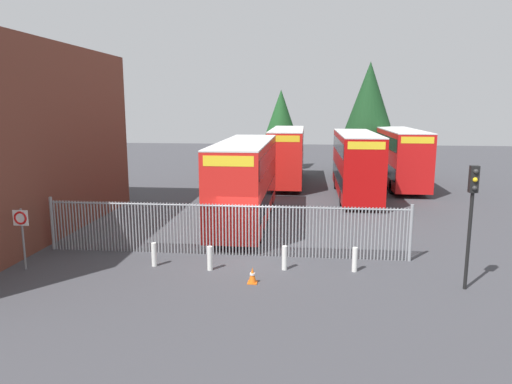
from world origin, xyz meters
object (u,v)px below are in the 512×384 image
object	(u,v)px
double_decker_bus_behind_fence_right	(400,155)
bollard_center_front	(210,258)
bollard_near_right	(285,258)
speed_limit_sign_post	(21,225)
double_decker_bus_far_back	(287,154)
traffic_light_kerbside	(472,205)
double_decker_bus_behind_fence_left	(356,162)
bollard_far_right	(355,260)
double_decker_bus_near_gate	(245,179)
bollard_near_left	(154,254)
traffic_cone_by_gate	(252,275)

from	to	relation	value
double_decker_bus_behind_fence_right	bollard_center_front	distance (m)	23.24
bollard_near_right	speed_limit_sign_post	xyz separation A→B (m)	(-10.00, -1.02, 1.30)
double_decker_bus_behind_fence_right	double_decker_bus_far_back	xyz separation A→B (m)	(-8.80, 0.38, 0.00)
double_decker_bus_far_back	traffic_light_kerbside	world-z (taller)	double_decker_bus_far_back
bollard_center_front	traffic_light_kerbside	bearing A→B (deg)	-5.88
double_decker_bus_behind_fence_left	bollard_far_right	size ratio (longest dim) A/B	11.38
double_decker_bus_far_back	speed_limit_sign_post	bearing A→B (deg)	-113.26
double_decker_bus_far_back	bollard_center_front	bearing A→B (deg)	-95.73
double_decker_bus_near_gate	bollard_near_left	bearing A→B (deg)	-110.58
bollard_center_front	speed_limit_sign_post	world-z (taller)	speed_limit_sign_post
double_decker_bus_behind_fence_right	bollard_center_front	xyz separation A→B (m)	(-10.89, -20.44, -1.95)
bollard_center_front	traffic_cone_by_gate	size ratio (longest dim) A/B	1.61
bollard_near_left	double_decker_bus_behind_fence_left	bearing A→B (deg)	59.11
double_decker_bus_behind_fence_right	bollard_near_right	xyz separation A→B (m)	(-8.04, -20.09, -1.95)
double_decker_bus_far_back	bollard_near_left	bearing A→B (deg)	-101.98
bollard_center_front	traffic_cone_by_gate	xyz separation A→B (m)	(1.78, -1.17, -0.19)
double_decker_bus_far_back	bollard_near_right	xyz separation A→B (m)	(0.77, -20.47, -1.95)
bollard_near_right	speed_limit_sign_post	size ratio (longest dim) A/B	0.40
bollard_center_front	double_decker_bus_near_gate	bearing A→B (deg)	86.76
double_decker_bus_behind_fence_right	double_decker_bus_far_back	bearing A→B (deg)	177.54
double_decker_bus_behind_fence_right	double_decker_bus_far_back	distance (m)	8.81
bollard_near_left	traffic_cone_by_gate	distance (m)	4.30
bollard_center_front	speed_limit_sign_post	xyz separation A→B (m)	(-7.15, -0.67, 1.30)
double_decker_bus_near_gate	bollard_near_left	distance (m)	7.93
double_decker_bus_near_gate	bollard_near_right	world-z (taller)	double_decker_bus_near_gate
bollard_center_front	traffic_light_kerbside	distance (m)	9.55
double_decker_bus_behind_fence_left	traffic_cone_by_gate	bearing A→B (deg)	-107.19
double_decker_bus_far_back	bollard_far_right	size ratio (longest dim) A/B	11.38
bollard_near_left	bollard_near_right	size ratio (longest dim) A/B	1.00
double_decker_bus_behind_fence_left	bollard_far_right	world-z (taller)	double_decker_bus_behind_fence_left
double_decker_bus_near_gate	double_decker_bus_far_back	bearing A→B (deg)	82.90
double_decker_bus_far_back	speed_limit_sign_post	size ratio (longest dim) A/B	4.50
speed_limit_sign_post	traffic_light_kerbside	world-z (taller)	traffic_light_kerbside
double_decker_bus_behind_fence_right	bollard_center_front	size ratio (longest dim) A/B	11.38
bollard_near_right	traffic_light_kerbside	size ratio (longest dim) A/B	0.22
double_decker_bus_behind_fence_left	speed_limit_sign_post	bearing A→B (deg)	-130.74
double_decker_bus_behind_fence_right	speed_limit_sign_post	bearing A→B (deg)	-130.51
double_decker_bus_behind_fence_right	bollard_far_right	bearing A→B (deg)	-105.01
double_decker_bus_behind_fence_left	double_decker_bus_behind_fence_right	bearing A→B (deg)	50.31
speed_limit_sign_post	traffic_light_kerbside	size ratio (longest dim) A/B	0.56
double_decker_bus_far_back	bollard_far_right	bearing A→B (deg)	-80.42
bollard_near_left	bollard_center_front	world-z (taller)	same
traffic_cone_by_gate	speed_limit_sign_post	size ratio (longest dim) A/B	0.25
double_decker_bus_near_gate	bollard_center_front	world-z (taller)	double_decker_bus_near_gate
double_decker_bus_behind_fence_left	bollard_center_front	xyz separation A→B (m)	(-7.03, -15.78, -1.95)
bollard_near_left	traffic_light_kerbside	distance (m)	11.78
double_decker_bus_behind_fence_left	bollard_center_front	distance (m)	17.39
bollard_near_left	bollard_center_front	bearing A→B (deg)	-5.57
double_decker_bus_behind_fence_left	traffic_light_kerbside	distance (m)	16.87
bollard_near_right	traffic_cone_by_gate	bearing A→B (deg)	-125.16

